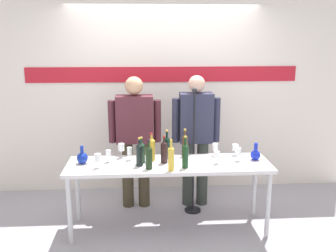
# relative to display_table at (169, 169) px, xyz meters

# --- Properties ---
(ground_plane) EXTENTS (10.00, 10.00, 0.00)m
(ground_plane) POSITION_rel_display_table_xyz_m (0.00, 0.00, -0.70)
(ground_plane) COLOR #9E99A3
(back_wall) EXTENTS (5.15, 0.11, 3.00)m
(back_wall) POSITION_rel_display_table_xyz_m (0.00, 1.24, 0.80)
(back_wall) COLOR white
(back_wall) RESTS_ON ground
(display_table) EXTENTS (2.19, 0.61, 0.77)m
(display_table) POSITION_rel_display_table_xyz_m (0.00, 0.00, 0.00)
(display_table) COLOR silver
(display_table) RESTS_ON ground
(decanter_blue_left) EXTENTS (0.12, 0.12, 0.20)m
(decanter_blue_left) POSITION_rel_display_table_xyz_m (-0.93, 0.05, 0.13)
(decanter_blue_left) COLOR navy
(decanter_blue_left) RESTS_ON display_table
(decanter_blue_right) EXTENTS (0.11, 0.11, 0.19)m
(decanter_blue_right) POSITION_rel_display_table_xyz_m (0.96, 0.05, 0.13)
(decanter_blue_right) COLOR #1425BD
(decanter_blue_right) RESTS_ON display_table
(presenter_left) EXTENTS (0.64, 0.22, 1.64)m
(presenter_left) POSITION_rel_display_table_xyz_m (-0.37, 0.61, 0.24)
(presenter_left) COLOR #3E3524
(presenter_left) RESTS_ON ground
(presenter_right) EXTENTS (0.59, 0.22, 1.65)m
(presenter_right) POSITION_rel_display_table_xyz_m (0.37, 0.61, 0.23)
(presenter_right) COLOR #313731
(presenter_right) RESTS_ON ground
(wine_bottle_0) EXTENTS (0.07, 0.07, 0.32)m
(wine_bottle_0) POSITION_rel_display_table_xyz_m (0.20, 0.24, 0.20)
(wine_bottle_0) COLOR #4A2F1D
(wine_bottle_0) RESTS_ON display_table
(wine_bottle_1) EXTENTS (0.07, 0.07, 0.30)m
(wine_bottle_1) POSITION_rel_display_table_xyz_m (-0.05, 0.02, 0.20)
(wine_bottle_1) COLOR black
(wine_bottle_1) RESTS_ON display_table
(wine_bottle_2) EXTENTS (0.08, 0.08, 0.31)m
(wine_bottle_2) POSITION_rel_display_table_xyz_m (-0.18, 0.10, 0.20)
(wine_bottle_2) COLOR gold
(wine_bottle_2) RESTS_ON display_table
(wine_bottle_3) EXTENTS (0.07, 0.07, 0.33)m
(wine_bottle_3) POSITION_rel_display_table_xyz_m (-0.01, 0.17, 0.20)
(wine_bottle_3) COLOR black
(wine_bottle_3) RESTS_ON display_table
(wine_bottle_4) EXTENTS (0.07, 0.07, 0.31)m
(wine_bottle_4) POSITION_rel_display_table_xyz_m (-0.22, -0.16, 0.20)
(wine_bottle_4) COLOR black
(wine_bottle_4) RESTS_ON display_table
(wine_bottle_5) EXTENTS (0.07, 0.07, 0.31)m
(wine_bottle_5) POSITION_rel_display_table_xyz_m (-0.31, -0.06, 0.20)
(wine_bottle_5) COLOR black
(wine_bottle_5) RESTS_ON display_table
(wine_bottle_6) EXTENTS (0.06, 0.06, 0.33)m
(wine_bottle_6) POSITION_rel_display_table_xyz_m (0.01, -0.23, 0.20)
(wine_bottle_6) COLOR gold
(wine_bottle_6) RESTS_ON display_table
(wine_bottle_7) EXTENTS (0.07, 0.07, 0.29)m
(wine_bottle_7) POSITION_rel_display_table_xyz_m (-0.29, 0.04, 0.19)
(wine_bottle_7) COLOR #173D25
(wine_bottle_7) RESTS_ON display_table
(wine_bottle_8) EXTENTS (0.07, 0.07, 0.34)m
(wine_bottle_8) POSITION_rel_display_table_xyz_m (0.16, -0.16, 0.21)
(wine_bottle_8) COLOR #14361A
(wine_bottle_8) RESTS_ON display_table
(wine_glass_left_0) EXTENTS (0.07, 0.07, 0.17)m
(wine_glass_left_0) POSITION_rel_display_table_xyz_m (-0.52, 0.22, 0.19)
(wine_glass_left_0) COLOR white
(wine_glass_left_0) RESTS_ON display_table
(wine_glass_left_1) EXTENTS (0.06, 0.06, 0.13)m
(wine_glass_left_1) POSITION_rel_display_table_xyz_m (-0.65, 0.08, 0.16)
(wine_glass_left_1) COLOR white
(wine_glass_left_1) RESTS_ON display_table
(wine_glass_left_2) EXTENTS (0.06, 0.06, 0.14)m
(wine_glass_left_2) POSITION_rel_display_table_xyz_m (-0.42, 0.14, 0.16)
(wine_glass_left_2) COLOR white
(wine_glass_left_2) RESTS_ON display_table
(wine_glass_left_3) EXTENTS (0.07, 0.07, 0.15)m
(wine_glass_left_3) POSITION_rel_display_table_xyz_m (-0.75, -0.10, 0.17)
(wine_glass_left_3) COLOR white
(wine_glass_left_3) RESTS_ON display_table
(wine_glass_right_0) EXTENTS (0.06, 0.06, 0.14)m
(wine_glass_right_0) POSITION_rel_display_table_xyz_m (0.51, -0.05, 0.16)
(wine_glass_right_0) COLOR white
(wine_glass_right_0) RESTS_ON display_table
(wine_glass_right_1) EXTENTS (0.06, 0.06, 0.15)m
(wine_glass_right_1) POSITION_rel_display_table_xyz_m (0.76, 0.03, 0.17)
(wine_glass_right_1) COLOR white
(wine_glass_right_1) RESTS_ON display_table
(wine_glass_right_2) EXTENTS (0.07, 0.07, 0.13)m
(wine_glass_right_2) POSITION_rel_display_table_xyz_m (0.78, 0.23, 0.16)
(wine_glass_right_2) COLOR white
(wine_glass_right_2) RESTS_ON display_table
(wine_glass_right_3) EXTENTS (0.06, 0.06, 0.14)m
(wine_glass_right_3) POSITION_rel_display_table_xyz_m (0.55, 0.23, 0.17)
(wine_glass_right_3) COLOR white
(wine_glass_right_3) RESTS_ON display_table
(microphone_stand) EXTENTS (0.20, 0.20, 1.53)m
(microphone_stand) POSITION_rel_display_table_xyz_m (0.32, 0.41, -0.19)
(microphone_stand) COLOR black
(microphone_stand) RESTS_ON ground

